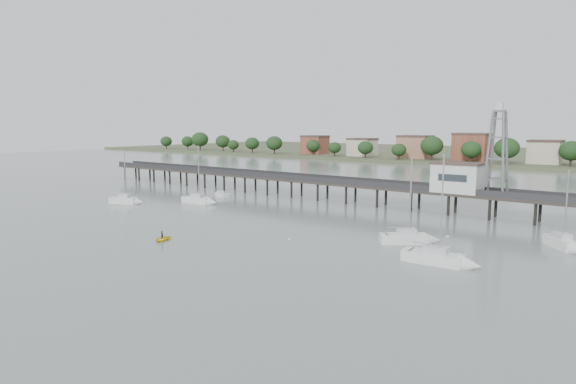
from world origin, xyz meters
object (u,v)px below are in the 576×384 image
sailboat_b (202,201)px  sailboat_e (566,245)px  lattice_tower (497,154)px  yellow_dinghy (162,241)px  pier (337,183)px  sailboat_a (129,201)px  sailboat_c (414,239)px  white_tender (222,195)px  sailboat_d (447,260)px

sailboat_b → sailboat_e: (64.37, 3.08, 0.01)m
lattice_tower → yellow_dinghy: lattice_tower is taller
pier → lattice_tower: 32.34m
pier → sailboat_e: 47.59m
sailboat_a → sailboat_c: 59.58m
pier → white_tender: size_ratio=38.11×
pier → sailboat_d: (34.97, -32.48, -3.15)m
pier → sailboat_e: sailboat_e is taller
sailboat_d → sailboat_c: bearing=129.7°
sailboat_e → white_tender: (-68.12, 6.18, -0.21)m
sailboat_a → sailboat_e: 77.15m
yellow_dinghy → pier: bearing=68.3°
white_tender → pier: bearing=37.4°
lattice_tower → yellow_dinghy: 55.94m
sailboat_a → yellow_dinghy: sailboat_a is taller
sailboat_c → sailboat_e: bearing=-10.9°
pier → yellow_dinghy: size_ratio=49.14×
lattice_tower → sailboat_d: size_ratio=1.17×
sailboat_a → sailboat_e: size_ratio=1.05×
sailboat_b → sailboat_c: sailboat_b is taller
sailboat_a → sailboat_d: 66.71m
sailboat_c → white_tender: sailboat_c is taller
sailboat_c → white_tender: size_ratio=3.12×
pier → white_tender: bearing=-156.5°
lattice_tower → sailboat_c: lattice_tower is taller
pier → sailboat_d: size_ratio=11.28×
sailboat_e → white_tender: size_ratio=2.73×
sailboat_c → sailboat_a: bearing=146.2°
lattice_tower → sailboat_c: (-3.68, -24.82, -10.45)m
pier → sailboat_c: 37.42m
sailboat_b → sailboat_d: size_ratio=0.93×
sailboat_d → yellow_dinghy: (-35.36, -12.12, -0.64)m
sailboat_e → sailboat_c: size_ratio=0.87×
sailboat_e → sailboat_d: bearing=-71.0°
sailboat_c → sailboat_d: 10.48m
pier → sailboat_a: 42.80m
sailboat_c → white_tender: 53.41m
lattice_tower → sailboat_b: lattice_tower is taller
sailboat_b → yellow_dinghy: (19.43, -25.07, -0.65)m
sailboat_b → sailboat_a: size_ratio=1.10×
sailboat_a → sailboat_d: bearing=-27.2°
white_tender → yellow_dinghy: bearing=-42.2°
sailboat_e → sailboat_d: sailboat_d is taller
sailboat_d → white_tender: size_ratio=3.38×
pier → sailboat_c: (27.82, -24.82, -3.15)m
sailboat_d → white_tender: bearing=155.9°
sailboat_c → white_tender: bearing=126.7°
lattice_tower → pier: bearing=-180.0°
white_tender → yellow_dinghy: yellow_dinghy is taller
yellow_dinghy → sailboat_b: bearing=106.6°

